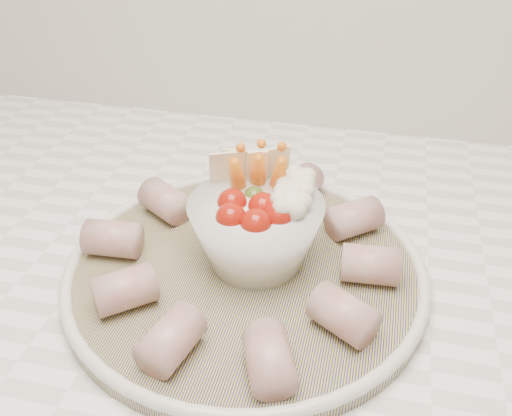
# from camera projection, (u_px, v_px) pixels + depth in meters

# --- Properties ---
(serving_platter) EXTENTS (0.35, 0.35, 0.02)m
(serving_platter) POSITION_uv_depth(u_px,v_px,m) (246.00, 270.00, 0.56)
(serving_platter) COLOR navy
(serving_platter) RESTS_ON kitchen_counter
(veggie_bowl) EXTENTS (0.13, 0.13, 0.11)m
(veggie_bowl) POSITION_uv_depth(u_px,v_px,m) (258.00, 225.00, 0.55)
(veggie_bowl) COLOR white
(veggie_bowl) RESTS_ON serving_platter
(cured_meat_rolls) EXTENTS (0.31, 0.32, 0.04)m
(cured_meat_rolls) POSITION_uv_depth(u_px,v_px,m) (245.00, 252.00, 0.55)
(cured_meat_rolls) COLOR #A34C4A
(cured_meat_rolls) RESTS_ON serving_platter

